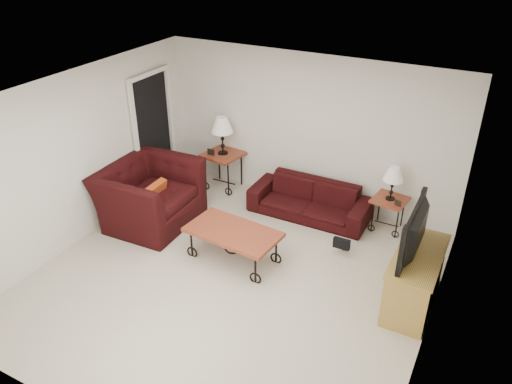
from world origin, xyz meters
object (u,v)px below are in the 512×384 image
(sofa, at_px, (310,200))
(backpack, at_px, (345,236))
(lamp_left, at_px, (222,136))
(coffee_table, at_px, (233,245))
(tv_stand, at_px, (414,279))
(side_table_left, at_px, (224,171))
(television, at_px, (422,232))
(side_table_right, at_px, (388,214))
(armchair, at_px, (150,195))
(lamp_right, at_px, (392,183))

(sofa, xyz_separation_m, backpack, (0.83, -0.68, -0.04))
(sofa, relative_size, backpack, 3.95)
(lamp_left, relative_size, coffee_table, 0.52)
(sofa, relative_size, tv_stand, 1.57)
(side_table_left, height_order, coffee_table, side_table_left)
(lamp_left, height_order, television, television)
(coffee_table, bearing_deg, tv_stand, 5.89)
(side_table_right, bearing_deg, side_table_left, -180.00)
(armchair, xyz_separation_m, backpack, (2.99, 0.64, -0.23))
(side_table_right, bearing_deg, lamp_left, -180.00)
(television, bearing_deg, coffee_table, -84.07)
(coffee_table, bearing_deg, sofa, 73.27)
(side_table_left, relative_size, armchair, 0.46)
(armchair, bearing_deg, tv_stand, -92.58)
(coffee_table, bearing_deg, side_table_right, 46.34)
(sofa, xyz_separation_m, television, (1.93, -1.36, 0.77))
(side_table_right, distance_m, coffee_table, 2.48)
(side_table_left, distance_m, backpack, 2.69)
(lamp_left, distance_m, tv_stand, 4.03)
(side_table_left, distance_m, side_table_right, 2.94)
(television, bearing_deg, backpack, -121.78)
(lamp_left, distance_m, lamp_right, 2.95)
(television, bearing_deg, side_table_right, -155.51)
(lamp_left, height_order, tv_stand, lamp_left)
(lamp_right, xyz_separation_m, backpack, (-0.39, -0.86, -0.56))
(armchair, bearing_deg, sofa, -60.50)
(side_table_left, height_order, side_table_right, side_table_left)
(coffee_table, relative_size, television, 1.18)
(lamp_right, xyz_separation_m, coffee_table, (-1.71, -1.79, -0.56))
(coffee_table, distance_m, television, 2.56)
(lamp_right, bearing_deg, backpack, -114.58)
(sofa, xyz_separation_m, coffee_table, (-0.49, -1.61, -0.04))
(side_table_left, relative_size, side_table_right, 1.25)
(lamp_left, bearing_deg, lamp_right, 0.00)
(side_table_right, relative_size, tv_stand, 0.44)
(lamp_left, relative_size, lamp_right, 1.25)
(sofa, relative_size, armchair, 1.33)
(sofa, height_order, tv_stand, tv_stand)
(lamp_right, bearing_deg, coffee_table, -133.66)
(lamp_left, xyz_separation_m, television, (3.65, -1.54, 0.05))
(sofa, bearing_deg, television, -35.24)
(sofa, height_order, backpack, sofa)
(lamp_right, distance_m, armchair, 3.72)
(side_table_left, relative_size, television, 0.61)
(television, distance_m, backpack, 1.52)
(tv_stand, height_order, television, television)
(tv_stand, bearing_deg, sofa, 145.04)
(armchair, xyz_separation_m, television, (4.08, -0.04, 0.58))
(side_table_left, bearing_deg, backpack, -18.70)
(lamp_right, bearing_deg, television, -65.51)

